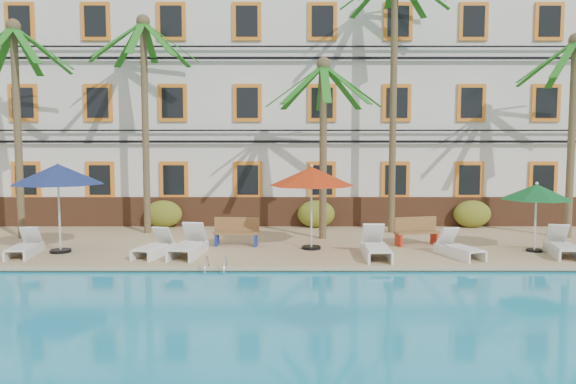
{
  "coord_description": "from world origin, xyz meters",
  "views": [
    {
      "loc": [
        0.11,
        -15.78,
        3.64
      ],
      "look_at": [
        0.13,
        3.0,
        2.0
      ],
      "focal_mm": 35.0,
      "sensor_mm": 36.0,
      "label": 1
    }
  ],
  "objects_px": {
    "palm_c": "(323,121)",
    "umbrella_green": "(536,192)",
    "bench_left": "(237,231)",
    "lounger_b": "(154,247)",
    "lounger_e": "(459,248)",
    "bench_right": "(416,231)",
    "pool_ladder": "(216,270)",
    "palm_d": "(394,66)",
    "umbrella_red": "(312,177)",
    "lounger_a": "(25,247)",
    "palm_a": "(16,99)",
    "lounger_c": "(189,246)",
    "umbrella_blue": "(58,175)",
    "lounger_d": "(376,247)",
    "palm_e": "(573,107)",
    "palm_b": "(145,95)",
    "lounger_f": "(562,246)"
  },
  "relations": [
    {
      "from": "palm_a",
      "to": "bench_left",
      "type": "xyz_separation_m",
      "value": [
        7.81,
        -1.44,
        -4.46
      ]
    },
    {
      "from": "bench_left",
      "to": "lounger_b",
      "type": "bearing_deg",
      "value": -144.44
    },
    {
      "from": "lounger_a",
      "to": "palm_a",
      "type": "bearing_deg",
      "value": 116.6
    },
    {
      "from": "palm_b",
      "to": "lounger_d",
      "type": "height_order",
      "value": "palm_b"
    },
    {
      "from": "lounger_c",
      "to": "pool_ladder",
      "type": "height_order",
      "value": "lounger_c"
    },
    {
      "from": "lounger_e",
      "to": "palm_c",
      "type": "bearing_deg",
      "value": 139.86
    },
    {
      "from": "bench_right",
      "to": "umbrella_green",
      "type": "bearing_deg",
      "value": -18.25
    },
    {
      "from": "lounger_e",
      "to": "lounger_d",
      "type": "bearing_deg",
      "value": -177.9
    },
    {
      "from": "umbrella_red",
      "to": "lounger_a",
      "type": "height_order",
      "value": "umbrella_red"
    },
    {
      "from": "lounger_f",
      "to": "bench_right",
      "type": "bearing_deg",
      "value": 155.88
    },
    {
      "from": "umbrella_red",
      "to": "lounger_c",
      "type": "relative_size",
      "value": 1.29
    },
    {
      "from": "palm_c",
      "to": "bench_right",
      "type": "xyz_separation_m",
      "value": [
        3.02,
        -1.29,
        -3.69
      ]
    },
    {
      "from": "palm_c",
      "to": "bench_right",
      "type": "height_order",
      "value": "palm_c"
    },
    {
      "from": "lounger_d",
      "to": "pool_ladder",
      "type": "xyz_separation_m",
      "value": [
        -4.54,
        -1.67,
        -0.31
      ]
    },
    {
      "from": "umbrella_blue",
      "to": "umbrella_green",
      "type": "distance_m",
      "value": 14.83
    },
    {
      "from": "lounger_c",
      "to": "lounger_e",
      "type": "distance_m",
      "value": 8.1
    },
    {
      "from": "palm_c",
      "to": "bench_left",
      "type": "relative_size",
      "value": 4.17
    },
    {
      "from": "palm_a",
      "to": "palm_c",
      "type": "xyz_separation_m",
      "value": [
        10.76,
        -0.05,
        -0.78
      ]
    },
    {
      "from": "lounger_a",
      "to": "lounger_e",
      "type": "relative_size",
      "value": 0.96
    },
    {
      "from": "lounger_b",
      "to": "pool_ladder",
      "type": "bearing_deg",
      "value": -42.92
    },
    {
      "from": "umbrella_blue",
      "to": "bench_left",
      "type": "height_order",
      "value": "umbrella_blue"
    },
    {
      "from": "palm_d",
      "to": "umbrella_red",
      "type": "relative_size",
      "value": 3.69
    },
    {
      "from": "lounger_c",
      "to": "bench_right",
      "type": "xyz_separation_m",
      "value": [
        7.26,
        1.81,
        0.16
      ]
    },
    {
      "from": "palm_b",
      "to": "lounger_d",
      "type": "xyz_separation_m",
      "value": [
        7.93,
        -4.61,
        -4.86
      ]
    },
    {
      "from": "palm_c",
      "to": "palm_e",
      "type": "bearing_deg",
      "value": 1.38
    },
    {
      "from": "lounger_a",
      "to": "bench_left",
      "type": "distance_m",
      "value": 6.48
    },
    {
      "from": "palm_d",
      "to": "lounger_e",
      "type": "distance_m",
      "value": 7.68
    },
    {
      "from": "palm_a",
      "to": "bench_right",
      "type": "height_order",
      "value": "palm_a"
    },
    {
      "from": "bench_right",
      "to": "pool_ladder",
      "type": "xyz_separation_m",
      "value": [
        -6.2,
        -3.73,
        -0.47
      ]
    },
    {
      "from": "palm_c",
      "to": "umbrella_blue",
      "type": "relative_size",
      "value": 2.24
    },
    {
      "from": "bench_left",
      "to": "lounger_e",
      "type": "bearing_deg",
      "value": -15.37
    },
    {
      "from": "palm_b",
      "to": "lounger_c",
      "type": "relative_size",
      "value": 3.85
    },
    {
      "from": "umbrella_blue",
      "to": "umbrella_red",
      "type": "distance_m",
      "value": 7.85
    },
    {
      "from": "palm_e",
      "to": "palm_c",
      "type": "bearing_deg",
      "value": -178.62
    },
    {
      "from": "umbrella_red",
      "to": "pool_ladder",
      "type": "height_order",
      "value": "umbrella_red"
    },
    {
      "from": "lounger_a",
      "to": "lounger_f",
      "type": "bearing_deg",
      "value": -0.14
    },
    {
      "from": "palm_c",
      "to": "lounger_a",
      "type": "xyz_separation_m",
      "value": [
        -9.2,
        -3.05,
        -3.89
      ]
    },
    {
      "from": "palm_c",
      "to": "umbrella_green",
      "type": "relative_size",
      "value": 2.91
    },
    {
      "from": "palm_d",
      "to": "lounger_a",
      "type": "height_order",
      "value": "palm_d"
    },
    {
      "from": "lounger_e",
      "to": "bench_right",
      "type": "distance_m",
      "value": 2.15
    },
    {
      "from": "lounger_c",
      "to": "lounger_f",
      "type": "bearing_deg",
      "value": 0.04
    },
    {
      "from": "palm_c",
      "to": "palm_a",
      "type": "bearing_deg",
      "value": 179.71
    },
    {
      "from": "lounger_e",
      "to": "bench_right",
      "type": "bearing_deg",
      "value": 113.07
    },
    {
      "from": "lounger_b",
      "to": "umbrella_green",
      "type": "bearing_deg",
      "value": 3.03
    },
    {
      "from": "palm_e",
      "to": "lounger_b",
      "type": "xyz_separation_m",
      "value": [
        -14.13,
        -3.27,
        -4.41
      ]
    },
    {
      "from": "umbrella_red",
      "to": "lounger_b",
      "type": "relative_size",
      "value": 1.49
    },
    {
      "from": "umbrella_green",
      "to": "bench_left",
      "type": "relative_size",
      "value": 1.43
    },
    {
      "from": "palm_a",
      "to": "lounger_d",
      "type": "relative_size",
      "value": 3.8
    },
    {
      "from": "umbrella_red",
      "to": "lounger_d",
      "type": "xyz_separation_m",
      "value": [
        1.86,
        -1.35,
        -2.01
      ]
    },
    {
      "from": "bench_right",
      "to": "palm_b",
      "type": "bearing_deg",
      "value": 165.1
    }
  ]
}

